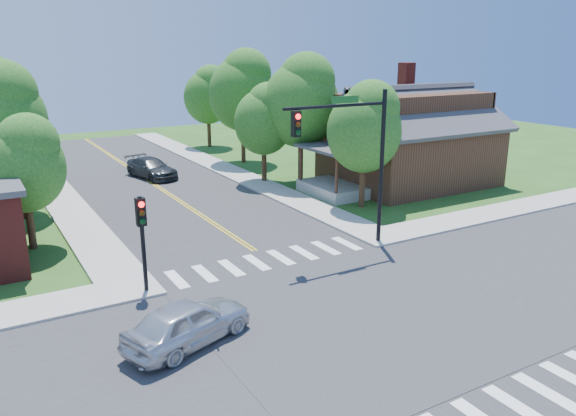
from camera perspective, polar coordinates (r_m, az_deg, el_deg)
ground at (r=19.87m, az=6.77°, el=-11.00°), size 100.00×100.00×0.00m
road_ns at (r=19.86m, az=6.77°, el=-10.94°), size 10.00×90.00×0.04m
road_ew at (r=19.86m, az=6.77°, el=-10.93°), size 90.00×10.00×0.04m
intersection_patch at (r=19.87m, az=6.77°, el=-11.00°), size 10.20×10.20×0.06m
sidewalk_ne at (r=40.99m, az=11.17°, el=3.18°), size 40.00×40.00×0.14m
crosswalk_north at (r=24.62m, az=-1.96°, el=-5.28°), size 8.85×2.00×0.01m
crosswalk_south at (r=16.10m, az=20.92°, el=-18.95°), size 8.85×2.00×0.01m
centerline at (r=19.85m, az=6.77°, el=-10.88°), size 0.30×90.00×0.01m
signal_mast_ne at (r=24.88m, az=6.60°, el=6.35°), size 5.30×0.42×7.20m
signal_pole_nw at (r=21.23m, az=-14.61°, el=-1.85°), size 0.34×0.42×3.80m
house_ne at (r=38.78m, az=12.19°, el=7.29°), size 13.05×8.80×7.11m
tree_e_a at (r=32.10m, az=7.94°, el=8.36°), size 4.29×4.08×7.30m
tree_e_b at (r=37.64m, az=1.48°, el=11.07°), size 5.14×4.88×8.74m
tree_e_c at (r=44.91m, az=-4.57°, el=12.03°), size 5.27×5.01×8.97m
tree_e_d at (r=52.75m, az=-8.06°, el=11.45°), size 4.40×4.18×7.48m
tree_w_a at (r=27.61m, az=-25.22°, el=4.29°), size 3.68×3.50×6.26m
tree_w_b at (r=34.05m, az=-27.23°, el=8.48°), size 4.97×4.72×8.45m
tree_house at (r=38.00m, az=-2.35°, el=9.18°), size 4.00×3.80×6.80m
tree_bldg at (r=32.92m, az=-25.62°, el=5.45°), size 3.44×3.27×5.85m
car_silver at (r=18.08m, az=-10.14°, el=-11.45°), size 4.39×5.35×1.46m
car_dgrey at (r=41.00m, az=-13.69°, el=3.92°), size 4.04×5.63×1.39m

